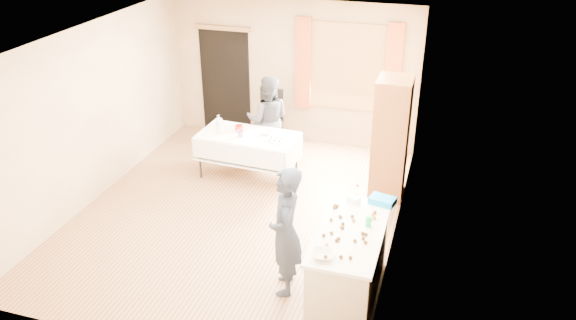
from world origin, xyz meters
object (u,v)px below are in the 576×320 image
(counter, at_px, (349,264))
(party_table, at_px, (248,152))
(woman, at_px, (268,120))
(chair, at_px, (269,131))
(girl, at_px, (286,232))
(cabinet, at_px, (391,139))

(counter, distance_m, party_table, 3.27)
(woman, bearing_deg, party_table, 63.90)
(chair, xyz_separation_m, girl, (1.45, -3.68, 0.48))
(party_table, relative_size, woman, 1.07)
(party_table, xyz_separation_m, girl, (1.42, -2.54, 0.36))
(cabinet, bearing_deg, party_table, -177.96)
(chair, bearing_deg, party_table, -83.74)
(party_table, distance_m, woman, 0.74)
(counter, bearing_deg, woman, 122.99)
(girl, bearing_deg, counter, 80.97)
(cabinet, bearing_deg, woman, 164.89)
(cabinet, bearing_deg, girl, -107.55)
(party_table, height_order, girl, girl)
(cabinet, distance_m, chair, 2.59)
(cabinet, relative_size, chair, 1.72)
(counter, relative_size, party_table, 0.94)
(cabinet, relative_size, counter, 1.22)
(cabinet, height_order, chair, cabinet)
(chair, relative_size, girl, 0.68)
(girl, height_order, woman, girl)
(counter, relative_size, chair, 1.41)
(chair, xyz_separation_m, woman, (0.16, -0.48, 0.44))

